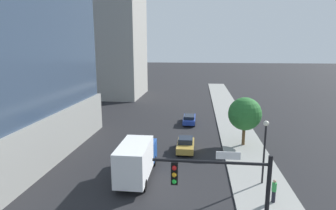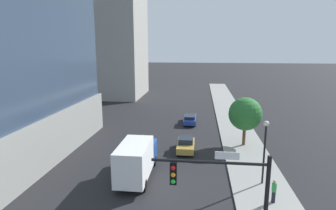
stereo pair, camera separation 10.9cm
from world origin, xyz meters
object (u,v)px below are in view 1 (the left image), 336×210
Objects in this scene: car_gold at (186,145)px; construction_building at (112,18)px; box_truck at (136,159)px; traffic_light_pole at (228,194)px; street_lamp at (265,142)px; car_blue at (189,119)px; pedestrian_green_shirt at (274,191)px; street_tree at (245,114)px.

construction_building is at bearing 117.91° from car_gold.
box_truck is at bearing -118.49° from car_gold.
traffic_light_pole reaches higher than street_lamp.
street_lamp is 1.13× the size of car_blue.
car_blue is at bearing -51.62° from construction_building.
car_gold is at bearing 133.69° from street_lamp.
car_blue is (-2.77, 29.07, -3.95)m from traffic_light_pole.
box_truck is (-6.69, 10.33, -2.79)m from traffic_light_pole.
pedestrian_green_shirt is at bearing -72.12° from car_blue.
car_blue is 0.66× the size of box_truck.
construction_building is at bearing 121.05° from street_lamp.
car_blue is at bearing 107.88° from pedestrian_green_shirt.
construction_building reaches higher than pedestrian_green_shirt.
traffic_light_pole is (21.19, -52.32, -13.13)m from construction_building.
construction_building is 57.95m from traffic_light_pole.
construction_building is 7.84× the size of street_lamp.
construction_building is 47.18m from box_truck.
pedestrian_green_shirt is (25.39, -44.85, -16.74)m from construction_building.
car_gold is 12.27m from pedestrian_green_shirt.
street_tree is at bearing 91.58° from pedestrian_green_shirt.
street_tree is 1.18× the size of car_blue.
street_tree reaches higher than street_lamp.
car_gold is at bearing 61.51° from box_truck.
street_lamp is 4.01m from pedestrian_green_shirt.
traffic_light_pole is 3.74× the size of pedestrian_green_shirt.
street_tree is at bearing 90.99° from street_lamp.
traffic_light_pole is at bearing -81.04° from car_gold.
traffic_light_pole is 1.62× the size of car_gold.
street_tree is at bearing 42.41° from box_truck.
box_truck is at bearing -101.82° from car_blue.
street_lamp is 0.74× the size of box_truck.
pedestrian_green_shirt reaches higher than car_gold.
car_gold is 2.31× the size of pedestrian_green_shirt.
street_lamp is at bearing -46.31° from car_gold.
construction_building is 50.86m from street_lamp.
street_tree is 0.77× the size of box_truck.
traffic_light_pole reaches higher than pedestrian_green_shirt.
car_blue is (-0.00, 11.51, -0.01)m from car_gold.
box_truck is (-3.92, -7.22, 1.15)m from car_gold.
street_tree reaches higher than box_truck.
traffic_light_pole is at bearing -84.56° from car_blue.
car_gold is 0.56× the size of box_truck.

